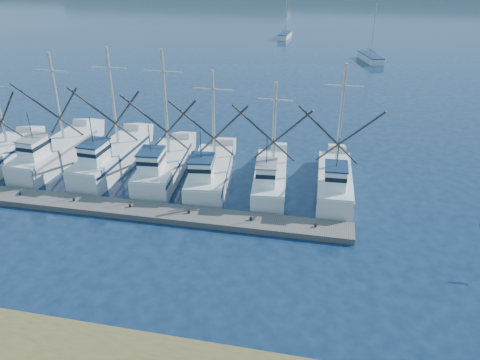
# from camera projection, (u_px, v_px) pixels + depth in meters

# --- Properties ---
(ground) EXTENTS (500.00, 500.00, 0.00)m
(ground) POSITION_uv_depth(u_px,v_px,m) (263.00, 296.00, 23.35)
(ground) COLOR #0B1C32
(ground) RESTS_ON ground
(floating_dock) EXTENTS (28.72, 2.14, 0.38)m
(floating_dock) POSITION_uv_depth(u_px,v_px,m) (130.00, 209.00, 30.58)
(floating_dock) COLOR #5B5652
(floating_dock) RESTS_ON ground
(trawler_fleet) EXTENTS (28.76, 9.07, 9.23)m
(trawler_fleet) POSITION_uv_depth(u_px,v_px,m) (153.00, 166.00, 34.64)
(trawler_fleet) COLOR silver
(trawler_fleet) RESTS_ON ground
(sailboat_near) EXTENTS (3.76, 6.44, 8.10)m
(sailboat_near) POSITION_uv_depth(u_px,v_px,m) (370.00, 58.00, 69.25)
(sailboat_near) COLOR silver
(sailboat_near) RESTS_ON ground
(sailboat_far) EXTENTS (2.04, 5.54, 8.10)m
(sailboat_far) POSITION_uv_depth(u_px,v_px,m) (285.00, 35.00, 85.78)
(sailboat_far) COLOR silver
(sailboat_far) RESTS_ON ground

